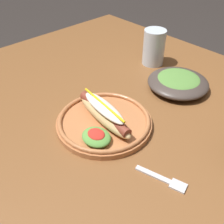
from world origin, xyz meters
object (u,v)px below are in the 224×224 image
(hot_dog_plate, at_px, (104,120))
(fork, at_px, (165,180))
(side_bowl, at_px, (178,82))
(water_cup, at_px, (154,47))

(hot_dog_plate, relative_size, fork, 2.19)
(hot_dog_plate, height_order, fork, hot_dog_plate)
(side_bowl, bearing_deg, hot_dog_plate, -94.64)
(fork, xyz_separation_m, water_cup, (-0.38, 0.41, 0.06))
(water_cup, bearing_deg, fork, -47.09)
(side_bowl, bearing_deg, fork, -58.02)
(hot_dog_plate, bearing_deg, side_bowl, 85.36)
(fork, bearing_deg, water_cup, 117.02)
(hot_dog_plate, xyz_separation_m, side_bowl, (0.02, 0.31, 0.00))
(hot_dog_plate, distance_m, water_cup, 0.41)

